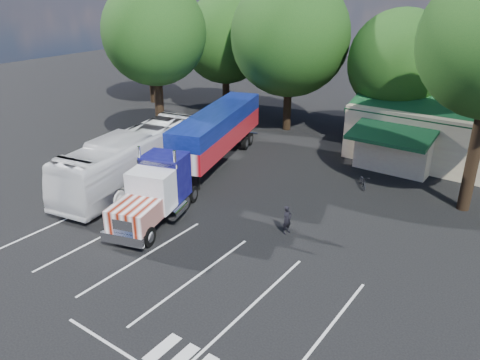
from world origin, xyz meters
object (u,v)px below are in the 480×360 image
Objects in this scene: semi_truck at (204,143)px; tour_bus at (133,158)px; woman at (287,220)px; silver_sedan at (408,154)px; bicycle at (363,181)px.

semi_truck reaches higher than tour_bus.
woman is 14.14m from silver_sedan.
tour_bus is at bearing 104.18° from woman.
silver_sedan is at bearing 47.77° from bicycle.
semi_truck is 10.77m from bicycle.
semi_truck is 14.87m from silver_sedan.
semi_truck is at bearing 44.62° from tour_bus.
semi_truck reaches higher than woman.
tour_bus is at bearing -141.88° from semi_truck.
semi_truck is 1.52× the size of tour_bus.
woman is 0.13× the size of tour_bus.
semi_truck is at bearing 80.20° from woman.
silver_sedan reaches higher than bicycle.
tour_bus is 19.52m from silver_sedan.
tour_bus reaches higher than silver_sedan.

